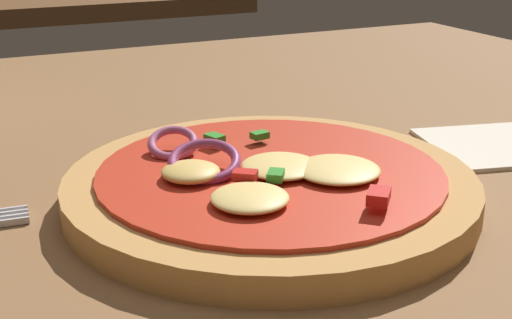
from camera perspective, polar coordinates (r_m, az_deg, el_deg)
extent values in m
cube|color=brown|center=(0.42, -5.14, -6.28)|extent=(1.15, 1.00, 0.03)
cylinder|color=tan|center=(0.42, 1.17, -2.28)|extent=(0.25, 0.25, 0.02)
cylinder|color=red|center=(0.42, 1.17, -0.99)|extent=(0.21, 0.21, 0.00)
ellipsoid|color=#E5BC60|center=(0.40, -5.31, -0.98)|extent=(0.03, 0.03, 0.01)
ellipsoid|color=#EFCC72|center=(0.41, 6.63, -0.79)|extent=(0.05, 0.05, 0.01)
ellipsoid|color=#EFCC72|center=(0.37, -0.50, -3.12)|extent=(0.04, 0.04, 0.01)
ellipsoid|color=#EFCC72|center=(0.41, 2.00, -0.52)|extent=(0.05, 0.05, 0.01)
torus|color=#B25984|center=(0.45, -6.76, 1.33)|extent=(0.04, 0.04, 0.02)
torus|color=#93386B|center=(0.41, -4.21, -0.16)|extent=(0.06, 0.06, 0.02)
cube|color=red|center=(0.37, 9.92, -2.96)|extent=(0.02, 0.02, 0.01)
cube|color=#2D8C28|center=(0.45, -3.38, 1.74)|extent=(0.01, 0.01, 0.00)
cube|color=#2D8C28|center=(0.39, 1.61, -1.30)|extent=(0.01, 0.02, 0.00)
cube|color=red|center=(0.39, -0.89, -1.30)|extent=(0.02, 0.02, 0.01)
cube|color=#2D8C28|center=(0.46, 0.30, 1.99)|extent=(0.01, 0.01, 0.00)
cube|color=silver|center=(0.41, -20.06, -4.93)|extent=(0.03, 0.00, 0.00)
cube|color=silver|center=(0.42, -20.08, -4.62)|extent=(0.03, 0.00, 0.00)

